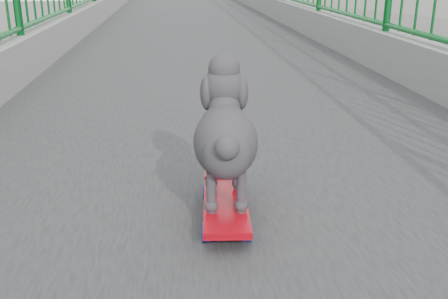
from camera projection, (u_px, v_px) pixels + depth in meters
railing at (243, 112)px, 2.16m from camera, size 3.00×24.00×1.42m
skateboard at (225, 204)px, 1.71m from camera, size 0.18×0.49×0.06m
poodle at (225, 133)px, 1.66m from camera, size 0.23×0.49×0.41m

